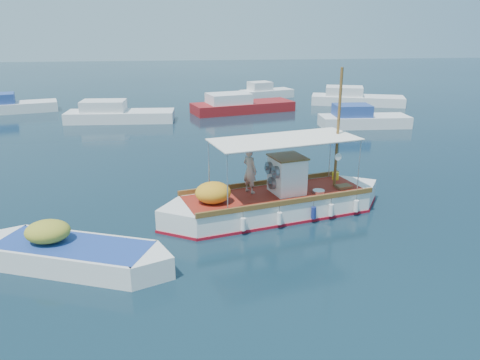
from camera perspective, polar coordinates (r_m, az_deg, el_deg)
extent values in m
plane|color=black|center=(17.65, 3.71, -5.00)|extent=(160.00, 160.00, 0.00)
cube|color=white|center=(18.15, 4.33, -3.22)|extent=(7.35, 4.00, 1.03)
cube|color=white|center=(17.02, -6.38, -4.81)|extent=(2.26, 2.26, 1.03)
cube|color=white|center=(19.84, 13.47, -1.76)|extent=(2.26, 2.26, 1.03)
cube|color=maroon|center=(18.26, 4.30, -4.12)|extent=(7.46, 4.10, 0.17)
cube|color=maroon|center=(17.97, 4.36, -1.76)|extent=(7.30, 3.82, 0.06)
cube|color=brown|center=(18.93, 2.83, -0.29)|extent=(6.88, 1.86, 0.19)
cube|color=brown|center=(16.95, 6.09, -2.68)|extent=(6.88, 1.86, 0.19)
cube|color=white|center=(17.93, 5.76, 0.59)|extent=(1.39, 1.45, 1.40)
cube|color=brown|center=(17.72, 5.84, 2.82)|extent=(1.50, 1.57, 0.06)
cylinder|color=slate|center=(17.33, 4.45, 0.96)|extent=(0.31, 0.50, 0.47)
cylinder|color=slate|center=(17.85, 3.62, 1.50)|extent=(0.31, 0.50, 0.47)
cylinder|color=slate|center=(17.75, 4.00, -0.35)|extent=(0.31, 0.50, 0.47)
cylinder|color=brown|center=(18.57, 11.86, 6.12)|extent=(0.14, 0.14, 4.66)
cylinder|color=brown|center=(18.26, 9.81, 4.84)|extent=(1.64, 0.49, 0.07)
cylinder|color=silver|center=(17.71, -3.81, 1.59)|extent=(0.05, 0.05, 2.10)
cylinder|color=silver|center=(15.86, -1.54, -0.42)|extent=(0.05, 0.05, 2.10)
cylinder|color=silver|center=(19.90, 10.93, 3.21)|extent=(0.05, 0.05, 2.10)
cylinder|color=silver|center=(18.27, 14.32, 1.58)|extent=(0.05, 0.05, 2.10)
cube|color=white|center=(17.49, 5.50, 4.96)|extent=(5.88, 3.54, 0.04)
ellipsoid|color=gold|center=(16.94, -3.30, -1.54)|extent=(1.54, 1.40, 0.78)
cube|color=yellow|center=(18.86, 7.02, -0.19)|extent=(0.27, 0.22, 0.37)
cylinder|color=yellow|center=(19.90, 11.56, 0.49)|extent=(0.34, 0.34, 0.32)
cube|color=brown|center=(18.98, 12.49, -0.80)|extent=(0.69, 0.56, 0.11)
cylinder|color=#B2B2B2|center=(18.24, 9.56, -1.40)|extent=(0.57, 0.57, 0.11)
cylinder|color=white|center=(17.67, 11.88, 2.78)|extent=(0.28, 0.10, 0.28)
cylinder|color=white|center=(16.31, 0.39, -5.40)|extent=(0.23, 0.23, 0.45)
cylinder|color=navy|center=(17.46, 8.96, -3.97)|extent=(0.23, 0.23, 0.45)
cylinder|color=white|center=(18.43, 13.98, -3.08)|extent=(0.23, 0.23, 0.45)
imported|color=#B0A192|center=(17.78, 1.21, 1.19)|extent=(0.73, 0.77, 1.77)
cube|color=white|center=(15.28, -19.52, -8.98)|extent=(5.07, 3.44, 0.92)
cube|color=white|center=(16.64, -26.37, -7.59)|extent=(1.71, 1.71, 0.92)
cube|color=white|center=(14.18, -11.41, -10.45)|extent=(1.71, 1.71, 0.92)
cube|color=navy|center=(15.09, -19.70, -7.49)|extent=(4.99, 3.25, 0.05)
ellipsoid|color=#A7A22F|center=(15.40, -22.40, -5.82)|extent=(1.66, 1.53, 0.68)
cube|color=silver|center=(36.55, -14.34, 7.38)|extent=(8.03, 2.83, 1.00)
cube|color=silver|center=(36.63, -16.30, 8.67)|extent=(3.27, 2.21, 0.80)
cube|color=maroon|center=(39.42, 0.36, 8.74)|extent=(8.85, 4.92, 1.00)
cube|color=silver|center=(38.81, -1.39, 9.92)|extent=(3.87, 3.18, 0.80)
cube|color=silver|center=(34.76, 14.88, 6.78)|extent=(6.33, 2.43, 1.00)
cube|color=#29458A|center=(34.30, 13.51, 8.27)|extent=(2.57, 1.96, 0.80)
cube|color=silver|center=(44.30, 14.11, 9.29)|extent=(8.52, 5.02, 1.00)
cube|color=silver|center=(44.13, 12.60, 10.55)|extent=(3.78, 3.12, 0.80)
cube|color=silver|center=(43.53, -26.10, 7.80)|extent=(7.49, 4.18, 1.00)
cube|color=silver|center=(47.15, 3.28, 10.34)|extent=(5.51, 3.56, 1.00)
cube|color=silver|center=(46.66, 2.45, 11.38)|extent=(2.50, 2.27, 0.80)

